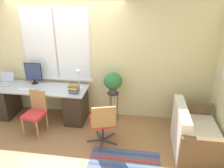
{
  "coord_description": "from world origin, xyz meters",
  "views": [
    {
      "loc": [
        1.66,
        -3.68,
        2.67
      ],
      "look_at": [
        1.08,
        0.17,
        1.0
      ],
      "focal_mm": 35.0,
      "sensor_mm": 36.0,
      "label": 1
    }
  ],
  "objects_px": {
    "mouse": "(38,90)",
    "desk_lamp": "(78,75)",
    "monitor": "(33,73)",
    "desk_chair_wooden": "(35,111)",
    "potted_plant": "(113,82)",
    "laptop": "(5,81)",
    "couch_loveseat": "(194,136)",
    "plant_stand": "(113,97)",
    "keyboard": "(26,90)",
    "office_chair_swivel": "(103,122)",
    "book_stack": "(74,89)"
  },
  "relations": [
    {
      "from": "laptop",
      "to": "keyboard",
      "type": "height_order",
      "value": "laptop"
    },
    {
      "from": "keyboard",
      "to": "office_chair_swivel",
      "type": "distance_m",
      "value": 1.85
    },
    {
      "from": "desk_chair_wooden",
      "to": "plant_stand",
      "type": "height_order",
      "value": "desk_chair_wooden"
    },
    {
      "from": "monitor",
      "to": "desk_lamp",
      "type": "relative_size",
      "value": 1.11
    },
    {
      "from": "keyboard",
      "to": "office_chair_swivel",
      "type": "bearing_deg",
      "value": -16.76
    },
    {
      "from": "couch_loveseat",
      "to": "plant_stand",
      "type": "distance_m",
      "value": 1.77
    },
    {
      "from": "couch_loveseat",
      "to": "potted_plant",
      "type": "relative_size",
      "value": 2.75
    },
    {
      "from": "desk_lamp",
      "to": "plant_stand",
      "type": "relative_size",
      "value": 0.64
    },
    {
      "from": "monitor",
      "to": "desk_lamp",
      "type": "xyz_separation_m",
      "value": [
        1.06,
        -0.11,
        0.05
      ]
    },
    {
      "from": "book_stack",
      "to": "keyboard",
      "type": "bearing_deg",
      "value": -179.24
    },
    {
      "from": "desk_chair_wooden",
      "to": "office_chair_swivel",
      "type": "bearing_deg",
      "value": 1.58
    },
    {
      "from": "monitor",
      "to": "couch_loveseat",
      "type": "height_order",
      "value": "monitor"
    },
    {
      "from": "laptop",
      "to": "plant_stand",
      "type": "relative_size",
      "value": 0.48
    },
    {
      "from": "plant_stand",
      "to": "desk_lamp",
      "type": "bearing_deg",
      "value": -177.01
    },
    {
      "from": "laptop",
      "to": "book_stack",
      "type": "relative_size",
      "value": 1.41
    },
    {
      "from": "office_chair_swivel",
      "to": "potted_plant",
      "type": "distance_m",
      "value": 0.95
    },
    {
      "from": "laptop",
      "to": "couch_loveseat",
      "type": "bearing_deg",
      "value": -10.26
    },
    {
      "from": "laptop",
      "to": "office_chair_swivel",
      "type": "bearing_deg",
      "value": -18.28
    },
    {
      "from": "book_stack",
      "to": "desk_chair_wooden",
      "type": "relative_size",
      "value": 0.26
    },
    {
      "from": "office_chair_swivel",
      "to": "couch_loveseat",
      "type": "height_order",
      "value": "office_chair_swivel"
    },
    {
      "from": "keyboard",
      "to": "couch_loveseat",
      "type": "bearing_deg",
      "value": -7.89
    },
    {
      "from": "desk_chair_wooden",
      "to": "couch_loveseat",
      "type": "distance_m",
      "value": 3.04
    },
    {
      "from": "keyboard",
      "to": "couch_loveseat",
      "type": "relative_size",
      "value": 0.29
    },
    {
      "from": "desk_chair_wooden",
      "to": "potted_plant",
      "type": "xyz_separation_m",
      "value": [
        1.47,
        0.64,
        0.47
      ]
    },
    {
      "from": "office_chair_swivel",
      "to": "desk_lamp",
      "type": "bearing_deg",
      "value": -66.69
    },
    {
      "from": "mouse",
      "to": "book_stack",
      "type": "xyz_separation_m",
      "value": [
        0.79,
        0.0,
        0.08
      ]
    },
    {
      "from": "couch_loveseat",
      "to": "potted_plant",
      "type": "height_order",
      "value": "potted_plant"
    },
    {
      "from": "desk_chair_wooden",
      "to": "potted_plant",
      "type": "height_order",
      "value": "potted_plant"
    },
    {
      "from": "couch_loveseat",
      "to": "book_stack",
      "type": "bearing_deg",
      "value": 78.3
    },
    {
      "from": "monitor",
      "to": "book_stack",
      "type": "bearing_deg",
      "value": -18.8
    },
    {
      "from": "mouse",
      "to": "desk_lamp",
      "type": "distance_m",
      "value": 0.91
    },
    {
      "from": "desk_chair_wooden",
      "to": "potted_plant",
      "type": "bearing_deg",
      "value": 32.56
    },
    {
      "from": "desk_chair_wooden",
      "to": "office_chair_swivel",
      "type": "relative_size",
      "value": 1.01
    },
    {
      "from": "desk_lamp",
      "to": "office_chair_swivel",
      "type": "height_order",
      "value": "desk_lamp"
    },
    {
      "from": "laptop",
      "to": "desk_chair_wooden",
      "type": "distance_m",
      "value": 1.19
    },
    {
      "from": "monitor",
      "to": "potted_plant",
      "type": "xyz_separation_m",
      "value": [
        1.79,
        -0.07,
        -0.07
      ]
    },
    {
      "from": "monitor",
      "to": "desk_chair_wooden",
      "type": "height_order",
      "value": "monitor"
    },
    {
      "from": "book_stack",
      "to": "couch_loveseat",
      "type": "relative_size",
      "value": 0.19
    },
    {
      "from": "mouse",
      "to": "desk_lamp",
      "type": "height_order",
      "value": "desk_lamp"
    },
    {
      "from": "monitor",
      "to": "office_chair_swivel",
      "type": "distance_m",
      "value": 2.01
    },
    {
      "from": "monitor",
      "to": "keyboard",
      "type": "relative_size",
      "value": 1.34
    },
    {
      "from": "desk_lamp",
      "to": "couch_loveseat",
      "type": "relative_size",
      "value": 0.35
    },
    {
      "from": "monitor",
      "to": "potted_plant",
      "type": "relative_size",
      "value": 1.07
    },
    {
      "from": "plant_stand",
      "to": "potted_plant",
      "type": "xyz_separation_m",
      "value": [
        0.0,
        0.0,
        0.35
      ]
    },
    {
      "from": "couch_loveseat",
      "to": "plant_stand",
      "type": "relative_size",
      "value": 1.84
    },
    {
      "from": "plant_stand",
      "to": "mouse",
      "type": "bearing_deg",
      "value": -169.51
    },
    {
      "from": "couch_loveseat",
      "to": "potted_plant",
      "type": "distance_m",
      "value": 1.86
    },
    {
      "from": "desk_chair_wooden",
      "to": "book_stack",
      "type": "bearing_deg",
      "value": 35.83
    },
    {
      "from": "laptop",
      "to": "potted_plant",
      "type": "height_order",
      "value": "potted_plant"
    },
    {
      "from": "couch_loveseat",
      "to": "keyboard",
      "type": "bearing_deg",
      "value": 82.11
    }
  ]
}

